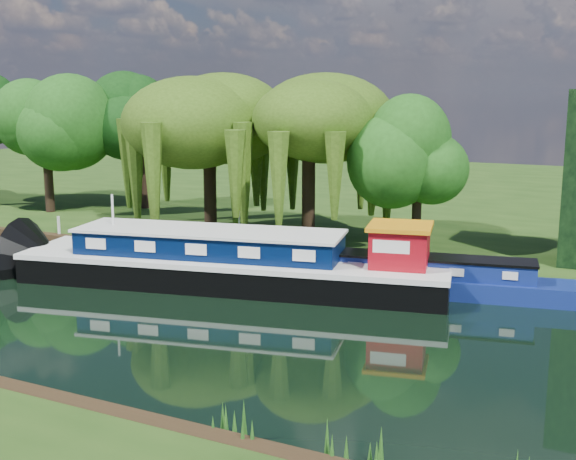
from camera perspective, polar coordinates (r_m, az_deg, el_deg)
The scene contains 12 objects.
ground at distance 30.06m, azimuth -14.84°, elevation -5.61°, with size 120.00×120.00×0.00m, color black.
far_bank at distance 59.33m, azimuth 7.21°, elevation 3.00°, with size 120.00×52.00×0.45m, color #1C3A10.
dutch_barge at distance 31.53m, azimuth -4.20°, elevation -2.64°, with size 19.27×8.04×3.97m.
narrowboat at distance 30.81m, azimuth 11.25°, elevation -3.85°, with size 12.02×4.18×1.73m.
willow_left at distance 40.28m, azimuth -6.29°, elevation 8.28°, with size 6.99×6.99×8.38m.
willow_right at distance 37.75m, azimuth 1.66°, elevation 7.76°, with size 6.55×6.55×7.97m.
tree_far_left at distance 49.97m, azimuth -18.65°, elevation 8.11°, with size 5.38×5.38×8.66m.
tree_far_mid at distance 49.89m, azimuth -11.43°, elevation 8.30°, with size 5.12×5.12×8.38m.
tree_far_right at distance 35.75m, azimuth 10.26°, elevation 5.44°, with size 4.07×4.07×6.66m.
lamppost at distance 37.58m, azimuth -3.89°, elevation 1.82°, with size 0.36×0.36×2.56m.
mooring_posts at distance 36.61m, azimuth -6.87°, elevation -0.82°, with size 19.16×0.16×1.00m.
reeds_near at distance 20.22m, azimuth -14.25°, elevation -12.21°, with size 33.70×1.50×1.10m.
Camera 1 is at (19.22, -21.53, 8.41)m, focal length 45.00 mm.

